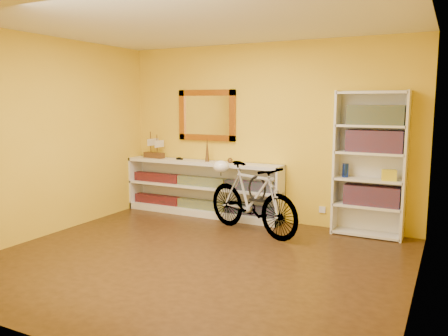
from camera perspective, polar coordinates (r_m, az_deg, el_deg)
The scene contains 24 objects.
floor at distance 5.16m, azimuth -3.62°, elevation -11.56°, with size 4.50×4.00×0.01m, color black.
ceiling at distance 4.93m, azimuth -3.91°, elevation 18.29°, with size 4.50×4.00×0.01m, color silver.
back_wall at distance 6.67m, azimuth 5.13°, elevation 4.41°, with size 4.50×0.01×2.60m, color gold.
left_wall at distance 6.34m, azimuth -21.58°, elevation 3.66°, with size 0.01×4.00×2.60m, color gold.
right_wall at distance 4.20m, azimuth 23.70°, elevation 1.49°, with size 0.01×4.00×2.60m, color gold.
gilt_mirror at distance 7.04m, azimuth -2.20°, elevation 6.67°, with size 0.98×0.06×0.78m, color brown.
wall_socket at distance 6.53m, azimuth 12.31°, elevation -5.16°, with size 0.09×0.01×0.09m, color silver.
console_unit at distance 7.03m, azimuth -2.76°, elevation -2.57°, with size 2.60×0.35×0.85m, color silver, non-canonical shape.
cd_row_lower at distance 7.07m, azimuth -2.82°, elevation -4.63°, with size 2.50×0.13×0.14m, color black.
cd_row_upper at distance 6.99m, azimuth -2.85°, elevation -1.71°, with size 2.50×0.13×0.14m, color navy.
model_ship at distance 7.43m, azimuth -8.85°, elevation 2.91°, with size 0.36×0.14×0.43m, color #462A13, non-canonical shape.
toy_car at distance 7.18m, azimuth -5.63°, elevation 1.06°, with size 0.00×0.00×0.00m, color black.
bronze_ornament at distance 6.90m, azimuth -2.14°, elevation 2.39°, with size 0.07×0.07×0.38m, color brown.
decorative_orb at distance 6.73m, azimuth 0.78°, elevation 0.96°, with size 0.08×0.08×0.08m, color brown.
bookcase at distance 6.14m, azimuth 17.91°, elevation 0.42°, with size 0.90×0.30×1.90m, color silver, non-canonical shape.
book_row_a at distance 6.20m, azimuth 18.20°, elevation -3.32°, with size 0.70×0.22×0.26m, color maroon.
book_row_b at distance 6.10m, azimuth 18.50°, elevation 3.23°, with size 0.70×0.22×0.28m, color maroon.
book_row_c at distance 6.08m, azimuth 18.65°, elevation 6.38°, with size 0.70×0.22×0.25m, color #174451.
travel_mug at distance 6.18m, azimuth 15.08°, elevation -0.28°, with size 0.08×0.08×0.18m, color #162B9A.
red_tin at distance 6.15m, azimuth 16.36°, elevation 6.17°, with size 0.14×0.14×0.18m, color maroon.
yellow_bag at distance 6.08m, azimuth 20.12°, elevation -0.87°, with size 0.18×0.12×0.14m, color yellow.
bicycle at distance 6.05m, azimuth 3.54°, elevation -3.83°, with size 1.63×0.42×0.96m, color silver.
helmet at distance 6.43m, azimuth -0.40°, elevation 0.19°, with size 0.23×0.22×0.18m, color white.
u_lock at distance 5.96m, azimuth 4.21°, elevation -2.62°, with size 0.25×0.25×0.03m, color black.
Camera 1 is at (2.49, -4.17, 1.74)m, focal length 36.18 mm.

